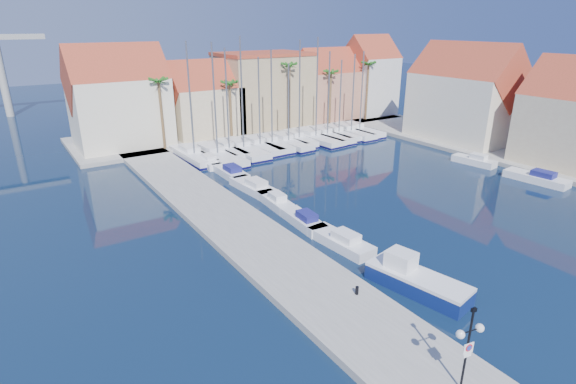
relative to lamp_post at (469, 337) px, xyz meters
The scene contains 39 objects.
ground 11.53m from the lamp_post, 38.98° to the left, with size 260.00×260.00×0.00m, color black.
quay_west 20.68m from the lamp_post, 91.22° to the left, with size 6.00×77.00×0.50m, color gray.
shore_north 58.07m from the lamp_post, 71.33° to the left, with size 54.00×16.00×0.50m, color gray.
shore_east 46.22m from the lamp_post, 28.40° to the left, with size 12.00×60.00×0.50m, color gray.
lamp_post is the anchor object (origin of this frame).
bollard 8.93m from the lamp_post, 82.56° to the left, with size 0.22×0.22×0.54m, color black.
fishing_boat 9.33m from the lamp_post, 55.33° to the left, with size 3.53×7.01×2.34m.
motorboat_west_0 15.76m from the lamp_post, 71.31° to the left, with size 2.35×6.03×1.40m.
motorboat_west_1 20.19m from the lamp_post, 76.22° to the left, with size 2.02×5.38×1.40m.
motorboat_west_2 25.27m from the lamp_post, 78.37° to the left, with size 1.97×5.15×1.40m.
motorboat_west_3 29.78m from the lamp_post, 79.81° to the left, with size 2.44×6.52×1.40m.
motorboat_west_4 35.41m from the lamp_post, 81.20° to the left, with size 2.05×6.23×1.40m.
motorboat_west_5 40.69m from the lamp_post, 82.83° to the left, with size 2.08×5.78×1.40m.
motorboat_east_0 35.88m from the lamp_post, 24.37° to the left, with size 2.74×6.69×1.40m.
motorboat_east_1 39.75m from the lamp_post, 34.76° to the left, with size 2.39×5.37×1.40m.
sailboat_0 43.76m from the lamp_post, 84.33° to the left, with size 2.94×10.05×14.41m.
sailboat_1 42.76m from the lamp_post, 80.80° to the left, with size 3.79×12.18×14.29m.
sailboat_2 44.27m from the lamp_post, 78.08° to the left, with size 2.35×8.43×13.52m.
sailboat_3 44.40m from the lamp_post, 75.60° to the left, with size 3.17×11.37×14.87m.
sailboat_4 45.27m from the lamp_post, 72.47° to the left, with size 3.24×10.09×12.29m.
sailboat_5 45.82m from the lamp_post, 70.12° to the left, with size 2.95×9.71×13.14m.
sailboat_6 46.34m from the lamp_post, 67.18° to the left, with size 3.22×9.88×11.36m.
sailboat_7 47.64m from the lamp_post, 64.91° to the left, with size 2.82×8.44×14.28m.
sailboat_8 48.55m from the lamp_post, 62.03° to the left, with size 3.69×11.26×14.56m.
sailboat_9 49.72m from the lamp_post, 59.81° to the left, with size 3.34×10.88×12.65m.
sailboat_10 50.85m from the lamp_post, 57.56° to the left, with size 2.98×9.36×11.41m.
sailboat_11 51.95m from the lamp_post, 55.39° to the left, with size 2.74×10.15×12.14m.
sailboat_12 53.35m from the lamp_post, 53.84° to the left, with size 2.73×10.12×12.44m.
building_0 54.04m from the lamp_post, 91.53° to the left, with size 12.30×9.00×13.50m.
building_1 54.99m from the lamp_post, 78.92° to the left, with size 10.30×8.00×11.00m.
building_2 59.08m from the lamp_post, 68.57° to the left, with size 14.20×10.20×11.50m.
building_3 63.57m from the lamp_post, 58.10° to the left, with size 10.30×8.00×12.00m.
building_4 68.01m from the lamp_post, 51.20° to the left, with size 8.30×8.00×14.00m.
building_6 51.11m from the lamp_post, 37.33° to the left, with size 9.00×14.30×13.50m.
palm_0 49.32m from the lamp_post, 87.00° to the left, with size 2.60×2.60×10.15m.
palm_1 50.74m from the lamp_post, 75.60° to the left, with size 2.60×2.60×9.15m.
palm_2 54.29m from the lamp_post, 65.24° to the left, with size 2.60×2.60×11.15m.
palm_3 57.93m from the lamp_post, 58.01° to the left, with size 2.60×2.60×9.65m.
palm_4 62.60m from the lamp_post, 51.76° to the left, with size 2.60×2.60×10.65m.
Camera 1 is at (-24.07, -16.14, 16.31)m, focal length 28.00 mm.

